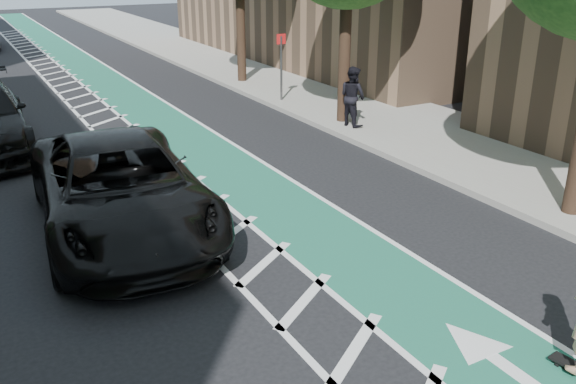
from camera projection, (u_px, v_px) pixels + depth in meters
ground at (216, 328)px, 8.87m from camera, size 120.00×120.00×0.00m
bike_lane at (179, 134)px, 18.36m from camera, size 2.00×90.00×0.01m
buffer_strip at (130, 141)px, 17.69m from camera, size 1.40×90.00×0.01m
sidewalk_right at (356, 107)px, 21.28m from camera, size 5.00×90.00×0.15m
curb_right at (296, 115)px, 20.17m from camera, size 0.12×90.00×0.16m
sign_post at (281, 66)px, 21.58m from camera, size 0.35×0.08×2.47m
suv_near at (120, 188)px, 11.69m from camera, size 3.46×6.64×1.79m
pedestrian at (353, 96)px, 18.42m from camera, size 0.81×0.97×1.80m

